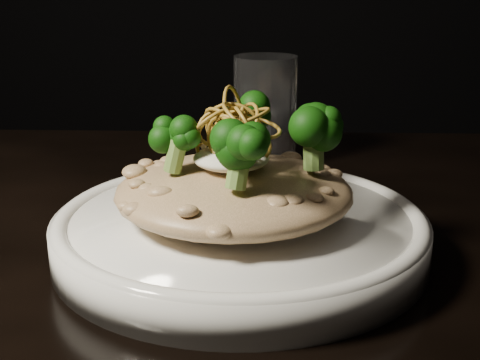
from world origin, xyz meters
The scene contains 6 objects.
plate centered at (0.10, 0.03, 0.76)m, with size 0.27×0.27×0.03m, color white.
risotto centered at (0.10, 0.03, 0.80)m, with size 0.17×0.17×0.04m, color brown.
broccoli centered at (0.10, 0.02, 0.84)m, with size 0.12×0.12×0.04m, color black, non-canonical shape.
cheese centered at (0.09, 0.02, 0.82)m, with size 0.05×0.05×0.01m, color white.
shallots centered at (0.09, 0.03, 0.84)m, with size 0.05×0.05×0.03m, color brown, non-canonical shape.
drinking_glass centered at (0.12, 0.25, 0.81)m, with size 0.06×0.06×0.11m, color white.
Camera 1 is at (0.12, -0.42, 0.95)m, focal length 50.00 mm.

